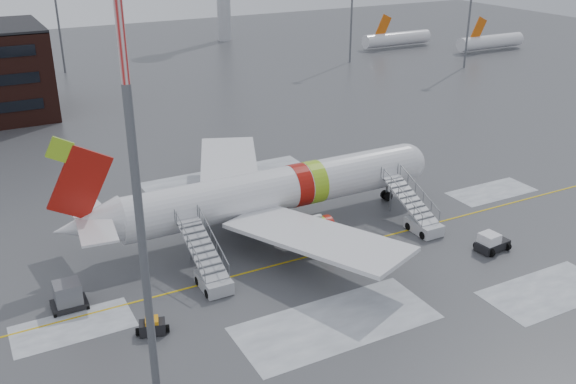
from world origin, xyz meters
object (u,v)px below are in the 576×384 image
airstair_aft (210,271)px  light_mast_near (139,213)px  pushback_tug (491,243)px  baggage_tractor (152,327)px  uld_container (68,296)px  airliner (268,192)px  airstair_fwd (419,218)px

airstair_aft → light_mast_near: 17.65m
pushback_tug → baggage_tractor: size_ratio=1.27×
uld_container → baggage_tractor: size_ratio=1.07×
uld_container → light_mast_near: (2.44, -12.98, 11.31)m
baggage_tractor → airliner: bearing=37.6°
airstair_fwd → baggage_tractor: 25.87m
airstair_fwd → pushback_tug: airstair_fwd is taller
airliner → airstair_fwd: airliner is taller
pushback_tug → baggage_tractor: 28.35m
light_mast_near → uld_container: bearing=100.6°
airliner → uld_container: size_ratio=14.09×
airstair_fwd → airstair_aft: (-19.80, 0.00, 0.00)m
baggage_tractor → light_mast_near: light_mast_near is taller
pushback_tug → light_mast_near: 32.72m
pushback_tug → baggage_tractor: bearing=176.1°
baggage_tractor → light_mast_near: 13.93m
light_mast_near → airstair_fwd: bearing=22.5°
airstair_fwd → uld_container: size_ratio=3.10×
airstair_aft → baggage_tractor: airstair_aft is taller
airstair_aft → baggage_tractor: bearing=-144.3°
airliner → light_mast_near: 25.40m
airstair_fwd → light_mast_near: light_mast_near is taller
airstair_aft → baggage_tractor: (-5.73, -4.12, -0.58)m
airstair_aft → uld_container: size_ratio=3.10×
airstair_fwd → uld_container: bearing=176.9°
airstair_aft → pushback_tug: (22.56, -6.04, -0.35)m
pushback_tug → light_mast_near: (-30.15, -5.30, 11.54)m
uld_container → light_mast_near: 17.39m
pushback_tug → baggage_tractor: (-28.29, 1.92, -0.22)m
airliner → airstair_fwd: bearing=-29.3°
airstair_fwd → light_mast_near: (-27.40, -11.35, 11.19)m
baggage_tractor → light_mast_near: (-1.87, -7.22, 11.76)m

